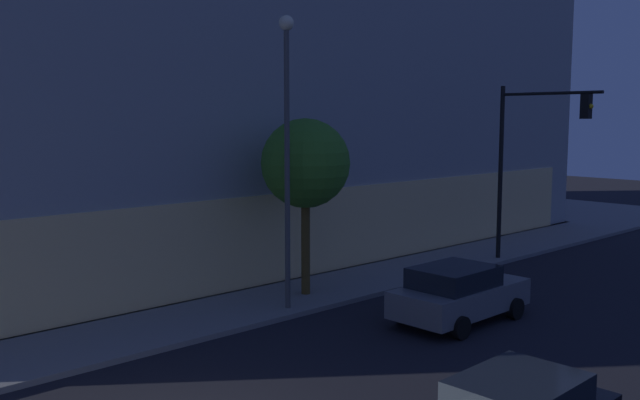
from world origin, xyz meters
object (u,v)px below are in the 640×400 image
Objects in this scene: traffic_light_far_corner at (529,145)px; sidewalk_tree at (305,164)px; street_lamp_sidewalk at (287,129)px; modern_building at (184,27)px; car_grey at (459,293)px.

traffic_light_far_corner is 9.90m from sidewalk_tree.
sidewalk_tree is (1.51, 0.89, -1.13)m from street_lamp_sidewalk.
modern_building is 5.09× the size of traffic_light_far_corner.
street_lamp_sidewalk is 6.85m from car_grey.
modern_building is 19.68m from car_grey.
modern_building is at bearing 69.71° from street_lamp_sidewalk.
modern_building reaches higher than car_grey.
traffic_light_far_corner is at bearing -12.86° from sidewalk_tree.
sidewalk_tree is 6.24m from car_grey.
street_lamp_sidewalk reaches higher than car_grey.
sidewalk_tree is 1.29× the size of car_grey.
modern_building is at bearing 113.32° from traffic_light_far_corner.
car_grey is (-1.92, -17.28, -9.22)m from modern_building.
sidewalk_tree is at bearing 30.40° from street_lamp_sidewalk.
modern_building is 8.05× the size of car_grey.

